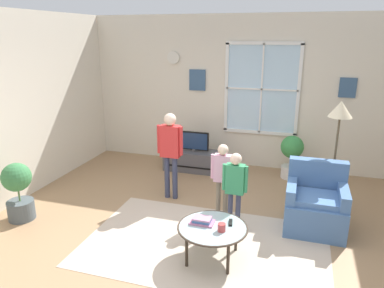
% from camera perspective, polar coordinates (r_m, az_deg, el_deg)
% --- Properties ---
extents(ground_plane, '(6.56, 6.31, 0.02)m').
position_cam_1_polar(ground_plane, '(4.74, 1.28, -14.82)').
color(ground_plane, '#9E7A56').
extents(back_wall, '(5.96, 0.17, 2.85)m').
position_cam_1_polar(back_wall, '(6.95, 8.10, 8.08)').
color(back_wall, beige).
rests_on(back_wall, ground_plane).
extents(area_rug, '(2.95, 1.86, 0.01)m').
position_cam_1_polar(area_rug, '(4.62, 2.10, -15.53)').
color(area_rug, '#C6B29E').
rests_on(area_rug, ground_plane).
extents(tv_stand, '(1.12, 0.43, 0.38)m').
position_cam_1_polar(tv_stand, '(6.83, 0.34, -2.64)').
color(tv_stand, '#4C4C51').
rests_on(tv_stand, ground_plane).
extents(television, '(0.55, 0.08, 0.37)m').
position_cam_1_polar(television, '(6.71, 0.34, 0.47)').
color(television, '#4C4C4C').
rests_on(television, tv_stand).
extents(armchair, '(0.76, 0.74, 0.87)m').
position_cam_1_polar(armchair, '(5.09, 18.94, -9.10)').
color(armchair, '#476B9E').
rests_on(armchair, ground_plane).
extents(coffee_table, '(0.80, 0.80, 0.41)m').
position_cam_1_polar(coffee_table, '(4.18, 3.26, -13.22)').
color(coffee_table, '#99B2B7').
rests_on(coffee_table, ground_plane).
extents(book_stack, '(0.28, 0.18, 0.07)m').
position_cam_1_polar(book_stack, '(4.23, 1.61, -12.00)').
color(book_stack, '#BE7096').
rests_on(book_stack, coffee_table).
extents(cup, '(0.09, 0.09, 0.09)m').
position_cam_1_polar(cup, '(4.08, 4.71, -13.01)').
color(cup, '#BF3F3F').
rests_on(cup, coffee_table).
extents(remote_near_books, '(0.06, 0.14, 0.02)m').
position_cam_1_polar(remote_near_books, '(4.25, 6.13, -12.24)').
color(remote_near_books, black).
rests_on(remote_near_books, coffee_table).
extents(person_pink_shirt, '(0.32, 0.15, 1.07)m').
position_cam_1_polar(person_pink_shirt, '(4.97, 4.84, -4.50)').
color(person_pink_shirt, '#726656').
rests_on(person_pink_shirt, ground_plane).
extents(person_red_shirt, '(0.41, 0.19, 1.36)m').
position_cam_1_polar(person_red_shirt, '(5.48, -3.44, -0.35)').
color(person_red_shirt, '#333851').
rests_on(person_red_shirt, ground_plane).
extents(person_green_shirt, '(0.32, 0.15, 1.08)m').
position_cam_1_polar(person_green_shirt, '(4.62, 6.82, -6.23)').
color(person_green_shirt, '#333851').
rests_on(person_green_shirt, ground_plane).
extents(potted_plant_by_window, '(0.40, 0.40, 0.78)m').
position_cam_1_polar(potted_plant_by_window, '(6.63, 15.49, -1.50)').
color(potted_plant_by_window, silver).
rests_on(potted_plant_by_window, ground_plane).
extents(potted_plant_corner, '(0.39, 0.39, 0.82)m').
position_cam_1_polar(potted_plant_corner, '(5.52, -25.80, -6.48)').
color(potted_plant_corner, '#4C565B').
rests_on(potted_plant_corner, ground_plane).
extents(floor_lamp, '(0.32, 0.32, 1.62)m').
position_cam_1_polar(floor_lamp, '(5.34, 22.29, 3.47)').
color(floor_lamp, black).
rests_on(floor_lamp, ground_plane).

